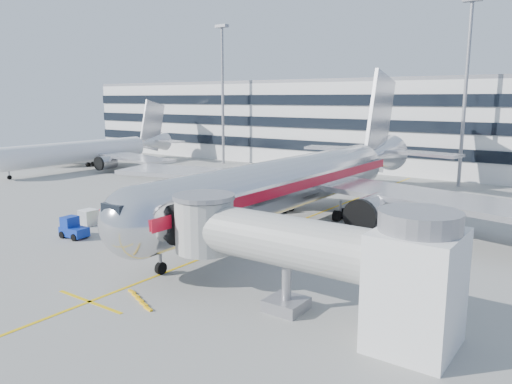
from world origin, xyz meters
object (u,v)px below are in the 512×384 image
Objects in this scene: main_jet at (302,179)px; baggage_tug at (73,229)px; belt_loader at (213,221)px; ramp_worker at (122,217)px; cargo_container_front at (156,222)px; cargo_container_left at (88,217)px; cargo_container_right at (170,212)px.

main_jet is 22.36m from baggage_tug.
baggage_tug is (-7.73, -10.24, 0.21)m from belt_loader.
belt_loader is (-5.63, -7.36, -3.63)m from main_jet.
ramp_worker is (-12.44, -12.78, -3.21)m from main_jet.
belt_loader is 1.76× the size of baggage_tug.
baggage_tug is at bearing -125.48° from cargo_container_front.
cargo_container_right is (4.65, 6.56, -0.02)m from cargo_container_left.
baggage_tug is (-13.36, -17.61, -3.41)m from main_jet.
cargo_container_front is at bearing 19.21° from cargo_container_left.
cargo_container_left is 0.75× the size of ramp_worker.
cargo_container_right is (-5.76, -0.08, 0.15)m from belt_loader.
main_jet is 33.10× the size of cargo_container_left.
baggage_tug is 10.35m from cargo_container_right.
belt_loader is 2.23× the size of ramp_worker.
main_jet is at bearing -4.63° from ramp_worker.
main_jet reaches higher than belt_loader.
baggage_tug is 1.69× the size of cargo_container_left.
baggage_tug is 4.92m from ramp_worker.
belt_loader is 8.71m from ramp_worker.
cargo_container_right is at bearing 79.04° from baggage_tug.
ramp_worker is at bearing -160.46° from cargo_container_front.
ramp_worker reaches higher than cargo_container_right.
baggage_tug is at bearing -53.31° from cargo_container_left.
belt_loader is at bearing 32.56° from cargo_container_left.
cargo_container_right is (-11.39, -7.45, -3.48)m from main_jet.
cargo_container_left is 8.04m from cargo_container_right.
baggage_tug reaches higher than cargo_container_left.
main_jet is 24.83× the size of ramp_worker.
baggage_tug is at bearing -127.04° from belt_loader.
cargo_container_left is at bearing 148.50° from ramp_worker.
main_jet reaches higher than cargo_container_left.
belt_loader reaches higher than cargo_container_right.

